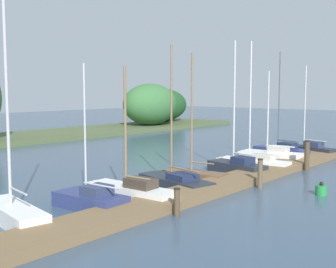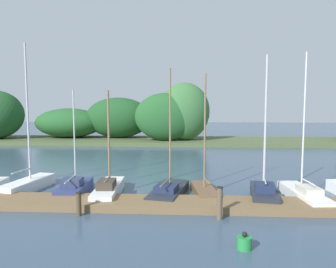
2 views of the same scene
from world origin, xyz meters
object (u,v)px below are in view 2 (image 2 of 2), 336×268
Objects in this scene: sailboat_3 at (109,188)px; mooring_piling_2 at (220,203)px; sailboat_2 at (75,187)px; sailboat_7 at (303,193)px; channel_buoy_0 at (244,243)px; sailboat_4 at (169,190)px; sailboat_5 at (205,189)px; sailboat_6 at (264,191)px; mooring_piling_1 at (79,204)px; sailboat_1 at (29,182)px.

sailboat_3 reaches higher than mooring_piling_2.
mooring_piling_2 is at bearing -117.83° from sailboat_2.
sailboat_7 is 12.33× the size of channel_buoy_0.
sailboat_7 is (6.45, -0.40, 0.04)m from sailboat_4.
sailboat_5 reaches higher than channel_buoy_0.
sailboat_2 is 7.79m from mooring_piling_2.
sailboat_3 is at bearing 135.96° from channel_buoy_0.
sailboat_2 is 4.88m from sailboat_4.
sailboat_7 is 5.09m from mooring_piling_2.
sailboat_2 is 9.48m from sailboat_6.
sailboat_2 is 11.34m from sailboat_7.
sailboat_6 is at bearing -84.30° from sailboat_4.
mooring_piling_1 is (-0.55, -2.88, 0.11)m from sailboat_3.
sailboat_2 is at bearing 112.33° from mooring_piling_1.
sailboat_4 is 4.61m from sailboat_6.
sailboat_7 is (14.07, -1.11, -0.07)m from sailboat_1.
sailboat_7 is 5.27× the size of mooring_piling_2.
sailboat_5 is 6.33m from mooring_piling_1.
sailboat_1 is 7.65m from sailboat_4.
sailboat_7 reaches higher than sailboat_6.
sailboat_5 reaches higher than mooring_piling_2.
sailboat_1 reaches higher than mooring_piling_2.
mooring_piling_1 is at bearing 179.04° from mooring_piling_2.
sailboat_1 is 4.67m from sailboat_3.
sailboat_3 is 9.27× the size of channel_buoy_0.
mooring_piling_1 is at bearing 156.99° from channel_buoy_0.
sailboat_1 is 2.81m from sailboat_2.
sailboat_4 is at bearing 115.23° from channel_buoy_0.
mooring_piling_1 is (4.03, -3.78, 0.09)m from sailboat_1.
sailboat_5 is 10.76× the size of channel_buoy_0.
sailboat_3 is 2.93m from mooring_piling_1.
sailboat_4 is 4.78× the size of mooring_piling_2.
sailboat_2 is at bearing 142.47° from channel_buoy_0.
mooring_piling_1 is (-3.58, -3.07, 0.20)m from sailboat_4.
sailboat_6 reaches higher than sailboat_2.
sailboat_4 is at bearing 40.61° from mooring_piling_1.
sailboat_7 is at bearing -94.25° from sailboat_3.
sailboat_5 is at bearing 98.67° from channel_buoy_0.
sailboat_1 is 14.11m from sailboat_7.
sailboat_1 is 13.68× the size of channel_buoy_0.
sailboat_4 reaches higher than sailboat_2.
mooring_piling_1 is at bearing 99.74° from sailboat_7.
sailboat_6 is 0.98× the size of sailboat_7.
sailboat_5 is at bearing -70.55° from sailboat_4.
sailboat_1 is at bearing 74.04° from sailboat_2.
sailboat_2 reaches higher than sailboat_3.
sailboat_2 is at bearing 78.58° from sailboat_3.
sailboat_7 reaches higher than sailboat_5.
sailboat_4 is 1.81m from sailboat_5.
sailboat_3 reaches higher than channel_buoy_0.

